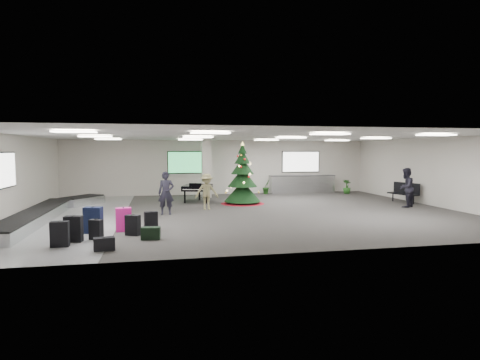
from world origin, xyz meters
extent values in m
plane|color=#322F2D|center=(0.00, 0.00, 0.00)|extent=(18.00, 18.00, 0.00)
cube|color=beige|center=(0.00, 7.00, 1.60)|extent=(18.00, 0.02, 3.20)
cube|color=beige|center=(0.00, -7.00, 1.60)|extent=(18.00, 0.02, 3.20)
cube|color=beige|center=(-9.00, 0.00, 1.60)|extent=(0.02, 14.00, 3.20)
cube|color=beige|center=(9.00, 0.00, 1.60)|extent=(0.02, 14.00, 3.20)
cube|color=silver|center=(0.00, 0.00, 3.20)|extent=(18.00, 14.00, 0.02)
cube|color=slate|center=(-7.00, 0.00, 0.00)|extent=(4.00, 14.00, 0.01)
cube|color=#BCB5AC|center=(-1.00, 5.60, 1.60)|extent=(0.50, 0.50, 3.20)
cube|color=green|center=(-2.00, 6.95, 1.90)|extent=(2.20, 0.08, 1.30)
cube|color=white|center=(5.00, 6.95, 1.90)|extent=(2.40, 0.08, 1.30)
cube|color=white|center=(-8.95, -1.00, 1.90)|extent=(0.08, 2.10, 1.30)
cube|color=white|center=(-6.00, -4.00, 3.14)|extent=(1.20, 0.60, 0.04)
cube|color=white|center=(-6.00, 0.00, 3.14)|extent=(1.20, 0.60, 0.04)
cube|color=white|center=(-6.00, 4.00, 3.14)|extent=(1.20, 0.60, 0.04)
cube|color=white|center=(-2.00, -4.00, 3.14)|extent=(1.20, 0.60, 0.04)
cube|color=white|center=(-2.00, 0.00, 3.14)|extent=(1.20, 0.60, 0.04)
cube|color=white|center=(-2.00, 4.00, 3.14)|extent=(1.20, 0.60, 0.04)
cube|color=white|center=(2.00, -4.00, 3.14)|extent=(1.20, 0.60, 0.04)
cube|color=white|center=(2.00, 0.00, 3.14)|extent=(1.20, 0.60, 0.04)
cube|color=white|center=(2.00, 4.00, 3.14)|extent=(1.20, 0.60, 0.04)
cube|color=white|center=(6.00, -4.00, 3.14)|extent=(1.20, 0.60, 0.04)
cube|color=white|center=(6.00, 0.00, 3.14)|extent=(1.20, 0.60, 0.04)
cube|color=white|center=(6.00, 4.00, 3.14)|extent=(1.20, 0.60, 0.04)
cube|color=silver|center=(-8.00, -1.00, 0.19)|extent=(1.00, 8.00, 0.38)
cube|color=black|center=(-8.00, -1.00, 0.40)|extent=(0.95, 7.90, 0.05)
cube|color=silver|center=(-7.20, 3.60, 0.19)|extent=(1.97, 2.21, 0.38)
cube|color=black|center=(-7.20, 3.60, 0.40)|extent=(1.87, 2.10, 0.05)
cube|color=silver|center=(5.00, 6.65, 0.53)|extent=(4.00, 0.60, 1.05)
cube|color=#303032|center=(5.00, 6.65, 1.06)|extent=(4.05, 0.65, 0.04)
cube|color=black|center=(-5.99, -4.58, 0.37)|extent=(0.51, 0.32, 0.74)
cube|color=black|center=(-5.99, -4.58, 0.75)|extent=(0.05, 0.16, 0.02)
cube|color=black|center=(-5.41, -4.41, 0.30)|extent=(0.43, 0.36, 0.59)
cube|color=black|center=(-5.41, -4.41, 0.60)|extent=(0.08, 0.12, 0.02)
cube|color=#EC1E95|center=(-4.73, -3.30, 0.38)|extent=(0.52, 0.34, 0.76)
cube|color=black|center=(-4.73, -3.30, 0.77)|extent=(0.05, 0.17, 0.02)
cube|color=black|center=(-3.86, -3.40, 0.31)|extent=(0.45, 0.29, 0.63)
cube|color=black|center=(-3.86, -3.40, 0.64)|extent=(0.05, 0.14, 0.02)
cube|color=black|center=(-5.63, -3.42, 0.41)|extent=(0.59, 0.43, 0.83)
cube|color=black|center=(-5.63, -3.42, 0.84)|extent=(0.08, 0.19, 0.02)
cube|color=black|center=(-6.23, -5.12, 0.35)|extent=(0.46, 0.25, 0.69)
cube|color=black|center=(-6.23, -5.12, 0.70)|extent=(0.03, 0.15, 0.02)
cube|color=black|center=(-3.85, -4.67, 0.18)|extent=(0.57, 0.33, 0.36)
cube|color=black|center=(-3.85, -4.67, 0.37)|extent=(0.05, 0.16, 0.02)
cube|color=black|center=(-4.39, -3.98, 0.31)|extent=(0.49, 0.40, 0.62)
cube|color=black|center=(-4.39, -3.98, 0.63)|extent=(0.09, 0.14, 0.02)
cube|color=black|center=(-5.01, -5.77, 0.17)|extent=(0.57, 0.39, 0.34)
cube|color=black|center=(-5.01, -5.77, 0.35)|extent=(0.06, 0.17, 0.02)
cone|color=maroon|center=(0.39, 2.50, 0.07)|extent=(2.13, 2.13, 0.13)
cylinder|color=#3F2819|center=(0.39, 2.50, 0.28)|extent=(0.13, 0.13, 0.56)
cone|color=black|center=(0.39, 2.50, 0.62)|extent=(1.79, 1.79, 1.01)
cone|color=black|center=(0.39, 2.50, 1.29)|extent=(1.46, 1.46, 0.90)
cone|color=black|center=(0.39, 2.50, 1.85)|extent=(1.12, 1.12, 0.78)
cone|color=black|center=(0.39, 2.50, 2.30)|extent=(0.78, 0.78, 0.67)
cone|color=black|center=(0.39, 2.50, 2.69)|extent=(0.45, 0.45, 0.50)
cone|color=#FFE566|center=(0.39, 2.50, 2.93)|extent=(0.18, 0.18, 0.20)
cube|color=black|center=(-1.69, 3.71, 0.72)|extent=(1.71, 1.84, 0.25)
cube|color=black|center=(-1.90, 2.91, 0.65)|extent=(1.30, 0.58, 0.09)
cube|color=white|center=(-1.91, 2.88, 0.70)|extent=(1.13, 0.41, 0.02)
cube|color=black|center=(-1.85, 3.12, 0.90)|extent=(0.60, 0.18, 0.19)
cylinder|color=black|center=(-2.36, 3.25, 0.30)|extent=(0.09, 0.09, 0.60)
cylinder|color=black|center=(-1.34, 2.98, 0.30)|extent=(0.09, 0.09, 0.60)
cylinder|color=black|center=(-1.53, 4.31, 0.30)|extent=(0.09, 0.09, 0.60)
cube|color=black|center=(8.32, 1.31, 0.44)|extent=(0.93, 1.65, 0.06)
cylinder|color=black|center=(8.32, 0.69, 0.21)|extent=(0.06, 0.06, 0.42)
cylinder|color=black|center=(8.32, 1.94, 0.21)|extent=(0.06, 0.06, 0.42)
cube|color=black|center=(8.56, 1.31, 0.73)|extent=(0.48, 1.52, 0.52)
imported|color=black|center=(-3.32, -0.12, 0.87)|extent=(0.66, 0.45, 1.75)
imported|color=olive|center=(-1.54, 0.95, 0.79)|extent=(1.04, 0.62, 1.58)
imported|color=black|center=(7.45, -0.19, 0.90)|extent=(1.10, 1.04, 1.80)
imported|color=#164516|center=(2.69, 6.50, 0.43)|extent=(0.60, 0.58, 0.85)
imported|color=#164516|center=(7.49, 5.71, 0.43)|extent=(0.67, 0.67, 0.85)
camera|label=1|loc=(-3.59, -16.52, 2.60)|focal=30.00mm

